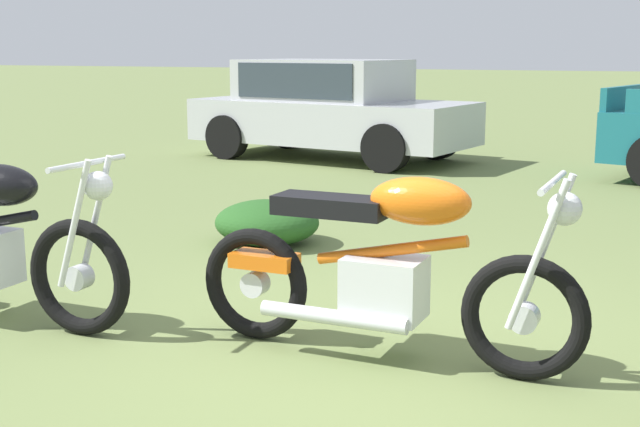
{
  "coord_description": "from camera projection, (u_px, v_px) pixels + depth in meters",
  "views": [
    {
      "loc": [
        1.43,
        -3.88,
        1.59
      ],
      "look_at": [
        -0.64,
        0.98,
        0.56
      ],
      "focal_mm": 47.78,
      "sensor_mm": 36.0,
      "label": 1
    }
  ],
  "objects": [
    {
      "name": "motorcycle_orange",
      "position": [
        386.0,
        268.0,
        4.35
      ],
      "size": [
        2.1,
        0.64,
        1.02
      ],
      "rotation": [
        0.0,
        0.0,
        -0.02
      ],
      "color": "black",
      "rests_on": "ground"
    },
    {
      "name": "shrub_low",
      "position": [
        267.0,
        222.0,
        6.99
      ],
      "size": [
        0.87,
        0.82,
        0.36
      ],
      "color": "#23511E",
      "rests_on": "ground"
    },
    {
      "name": "car_silver",
      "position": [
        328.0,
        104.0,
        12.3
      ],
      "size": [
        4.25,
        2.35,
        1.43
      ],
      "rotation": [
        0.0,
        0.0,
        -0.17
      ],
      "color": "#B2B5BA",
      "rests_on": "ground"
    },
    {
      "name": "ground_plane",
      "position": [
        360.0,
        364.0,
        4.36
      ],
      "size": [
        120.0,
        120.0,
        0.0
      ],
      "primitive_type": "plane",
      "color": "olive"
    }
  ]
}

